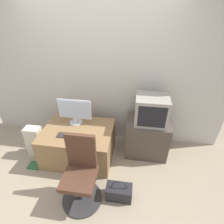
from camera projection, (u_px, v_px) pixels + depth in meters
name	position (u px, v px, depth m)	size (l,w,h in m)	color
ground_plane	(83.00, 191.00, 2.51)	(12.00, 12.00, 0.00)	tan
wall_back	(98.00, 73.00, 2.92)	(4.40, 0.05, 2.60)	beige
desk	(79.00, 143.00, 2.95)	(1.12, 0.83, 0.56)	#937047
side_stand	(146.00, 137.00, 3.01)	(0.71, 0.49, 0.67)	#4C4238
main_monitor	(75.00, 112.00, 2.85)	(0.56, 0.22, 0.44)	silver
keyboard	(67.00, 136.00, 2.67)	(0.32, 0.12, 0.01)	#2D2D2D
mouse	(80.00, 137.00, 2.63)	(0.05, 0.04, 0.03)	#4C4C51
crt_tv	(151.00, 110.00, 2.69)	(0.50, 0.42, 0.45)	gray
office_chair	(81.00, 176.00, 2.24)	(0.54, 0.54, 1.00)	#333333
cardboard_box_lower	(37.00, 146.00, 3.04)	(0.28, 0.18, 0.34)	beige
cardboard_box_upper	(33.00, 134.00, 2.89)	(0.25, 0.17, 0.23)	beige
handbag	(119.00, 192.00, 2.38)	(0.35, 0.19, 0.33)	#232328
book	(35.00, 165.00, 2.89)	(0.20, 0.16, 0.02)	#2D6638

